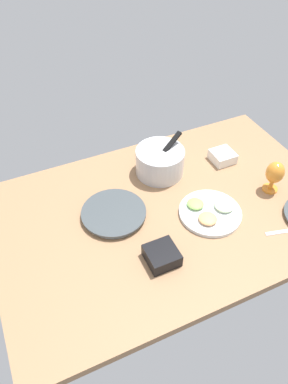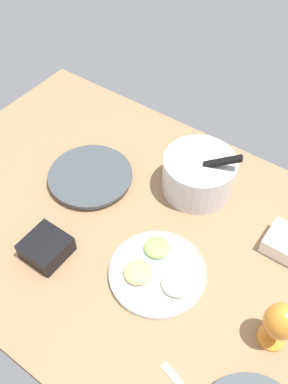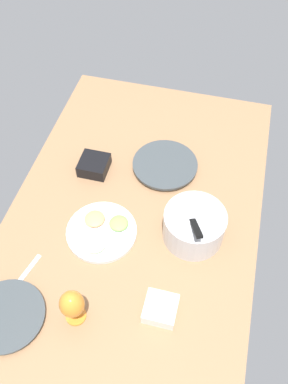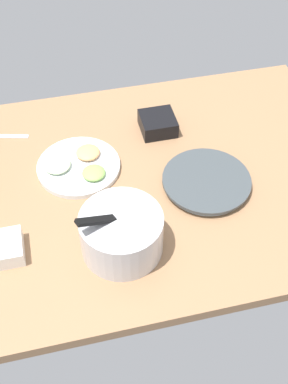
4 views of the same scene
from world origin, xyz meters
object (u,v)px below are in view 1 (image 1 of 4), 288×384
(square_bowl_white, at_px, (223,156))
(dinner_plate_left, at_px, (114,213))
(fruit_platter, at_px, (210,212))
(hurricane_glass_orange, at_px, (275,174))
(mixing_bowl, at_px, (160,161))
(square_bowl_black, at_px, (162,255))

(square_bowl_white, bearing_deg, dinner_plate_left, -168.99)
(fruit_platter, distance_m, hurricane_glass_orange, 0.36)
(dinner_plate_left, xyz_separation_m, mixing_bowl, (0.32, 0.19, 0.06))
(square_bowl_black, bearing_deg, hurricane_glass_orange, 12.76)
(dinner_plate_left, relative_size, fruit_platter, 1.03)
(square_bowl_white, bearing_deg, mixing_bowl, 170.84)
(mixing_bowl, relative_size, square_bowl_black, 1.99)
(dinner_plate_left, height_order, square_bowl_white, square_bowl_white)
(hurricane_glass_orange, xyz_separation_m, square_bowl_white, (-0.09, 0.29, -0.07))
(dinner_plate_left, distance_m, fruit_platter, 0.44)
(dinner_plate_left, distance_m, mixing_bowl, 0.38)
(hurricane_glass_orange, xyz_separation_m, square_bowl_black, (-0.67, -0.15, -0.07))
(fruit_platter, height_order, hurricane_glass_orange, hurricane_glass_orange)
(dinner_plate_left, bearing_deg, square_bowl_black, -73.89)
(dinner_plate_left, bearing_deg, square_bowl_white, 11.01)
(fruit_platter, bearing_deg, dinner_plate_left, 156.80)
(mixing_bowl, distance_m, hurricane_glass_orange, 0.55)
(hurricane_glass_orange, relative_size, square_bowl_black, 1.33)
(dinner_plate_left, distance_m, square_bowl_white, 0.68)
(dinner_plate_left, bearing_deg, mixing_bowl, 29.76)
(fruit_platter, distance_m, square_bowl_black, 0.34)
(square_bowl_black, xyz_separation_m, square_bowl_white, (0.58, 0.44, -0.00))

